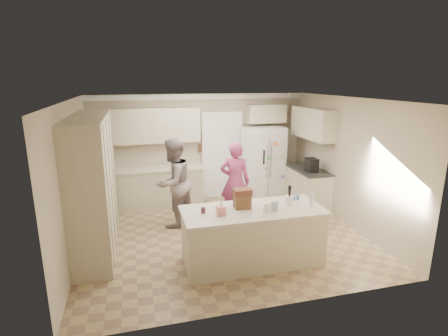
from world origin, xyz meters
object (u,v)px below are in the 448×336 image
object	(u,v)px
utensil_crock	(289,200)
teen_boy	(173,183)
dollhouse_body	(242,201)
teen_girl	(235,182)
coffee_maker	(312,165)
refrigerator	(263,163)
island_base	(252,237)
tissue_box	(221,211)

from	to	relation	value
utensil_crock	teen_boy	xyz separation A→B (m)	(-1.71, 1.78, -0.09)
dollhouse_body	teen_girl	xyz separation A→B (m)	(0.37, 1.65, -0.18)
teen_boy	dollhouse_body	bearing A→B (deg)	74.00
coffee_maker	teen_boy	xyz separation A→B (m)	(-3.11, -0.07, -0.16)
coffee_maker	dollhouse_body	distance (m)	2.84
dollhouse_body	teen_boy	distance (m)	1.96
refrigerator	utensil_crock	world-z (taller)	refrigerator
refrigerator	utensil_crock	bearing A→B (deg)	-111.80
island_base	utensil_crock	xyz separation A→B (m)	(0.65, 0.05, 0.56)
utensil_crock	teen_girl	distance (m)	1.76
teen_boy	tissue_box	bearing A→B (deg)	61.05
refrigerator	teen_boy	distance (m)	2.61
island_base	coffee_maker	bearing A→B (deg)	42.83
teen_boy	teen_girl	world-z (taller)	teen_boy
utensil_crock	island_base	bearing A→B (deg)	-175.60
dollhouse_body	island_base	bearing A→B (deg)	-33.69
refrigerator	island_base	xyz separation A→B (m)	(-1.30, -2.95, -0.46)
utensil_crock	dollhouse_body	distance (m)	0.80
utensil_crock	teen_girl	size ratio (longest dim) A/B	0.09
utensil_crock	tissue_box	xyz separation A→B (m)	(-1.20, -0.15, -0.00)
refrigerator	coffee_maker	bearing A→B (deg)	-63.73
refrigerator	island_base	distance (m)	3.26
refrigerator	tissue_box	world-z (taller)	refrigerator
coffee_maker	dollhouse_body	size ratio (longest dim) A/B	1.15
coffee_maker	teen_boy	distance (m)	3.11
coffee_maker	tissue_box	distance (m)	3.28
island_base	teen_girl	xyz separation A→B (m)	(0.22, 1.75, 0.41)
tissue_box	teen_girl	size ratio (longest dim) A/B	0.08
island_base	tissue_box	xyz separation A→B (m)	(-0.55, -0.10, 0.56)
coffee_maker	tissue_box	xyz separation A→B (m)	(-2.60, -2.00, -0.07)
utensil_crock	dollhouse_body	size ratio (longest dim) A/B	0.58
refrigerator	dollhouse_body	xyz separation A→B (m)	(-1.45, -2.85, 0.14)
refrigerator	teen_girl	xyz separation A→B (m)	(-1.09, -1.20, -0.05)
teen_boy	teen_girl	xyz separation A→B (m)	(1.27, -0.08, -0.06)
island_base	teen_boy	world-z (taller)	teen_boy
utensil_crock	teen_girl	world-z (taller)	teen_girl
utensil_crock	tissue_box	world-z (taller)	utensil_crock
refrigerator	tissue_box	distance (m)	3.57
utensil_crock	coffee_maker	bearing A→B (deg)	52.88
coffee_maker	utensil_crock	distance (m)	2.32
teen_girl	coffee_maker	bearing A→B (deg)	-155.31
tissue_box	teen_boy	xyz separation A→B (m)	(-0.51, 1.93, -0.08)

